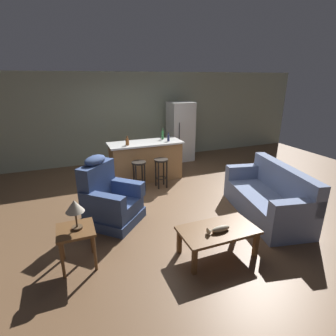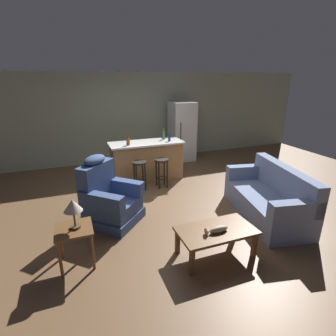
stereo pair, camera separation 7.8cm
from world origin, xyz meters
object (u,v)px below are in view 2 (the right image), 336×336
Objects in this scene: coffee_table at (216,233)px; bottle_tall_green at (128,142)px; table_lamp at (73,207)px; bar_stool_left at (140,170)px; recliner_near_lamp at (109,199)px; end_table at (74,234)px; bottle_short_amber at (164,135)px; bar_stool_right at (162,168)px; couch at (269,199)px; fish_figurine at (217,230)px; bottle_wine_dark at (169,138)px; refrigerator at (182,132)px; kitchen_island at (147,161)px.

bottle_tall_green is at bearing 99.43° from coffee_table.
table_lamp reaches higher than bar_stool_left.
recliner_near_lamp is at bearing 130.03° from coffee_table.
table_lamp is at bearing 164.50° from coffee_table.
end_table is at bearing -117.14° from bottle_tall_green.
bar_stool_right is at bearing -113.28° from bottle_short_amber.
bottle_tall_green is (-2.03, 2.49, 0.69)m from couch.
fish_figurine is 0.50× the size of bar_stool_left.
recliner_near_lamp is 1.90m from bottle_tall_green.
couch reaches higher than bar_stool_left.
bottle_wine_dark is (-0.99, 2.52, 0.69)m from couch.
table_lamp is 1.92× the size of bottle_tall_green.
bottle_wine_dark reaches higher than bar_stool_left.
table_lamp is 5.14m from refrigerator.
bar_stool_right is at bearing -74.70° from kitchen_island.
bottle_tall_green reaches higher than kitchen_island.
table_lamp reaches higher than coffee_table.
recliner_near_lamp is at bearing -5.22° from couch.
bottle_tall_green reaches higher than coffee_table.
fish_figurine is 0.17× the size of couch.
bar_stool_right is (1.97, 2.13, -0.40)m from table_lamp.
bottle_tall_green is (0.75, 1.64, 0.61)m from recliner_near_lamp.
couch is at bearing -50.83° from bottle_tall_green.
table_lamp is (-1.81, 0.58, 0.41)m from fish_figurine.
kitchen_island is 2.65× the size of bar_stool_left.
refrigerator reaches higher than bar_stool_right.
kitchen_island is at bearing 90.22° from fish_figurine.
table_lamp is 0.23× the size of refrigerator.
refrigerator is 1.44m from bottle_short_amber.
bottle_tall_green is (-0.48, 3.21, 0.57)m from fish_figurine.
refrigerator reaches higher than bar_stool_left.
table_lamp is at bearing -132.78° from bar_stool_right.
bar_stool_left is at bearing 98.72° from coffee_table.
recliner_near_lamp is 2.66m from bottle_short_amber.
bar_stool_left is 0.53m from bar_stool_right.
bottle_tall_green reaches higher than end_table.
couch is at bearing 26.41° from recliner_near_lamp.
fish_figurine is 2.71m from bar_stool_right.
refrigerator is (-0.07, 3.81, 0.54)m from couch.
recliner_near_lamp is 1.79m from bar_stool_right.
recliner_near_lamp is 1.76× the size of bar_stool_left.
couch is at bearing 2.47° from end_table.
recliner_near_lamp reaches higher than table_lamp.
bottle_tall_green is at bearing 63.32° from table_lamp.
end_table is 0.31× the size of kitchen_island.
kitchen_island is (1.82, 2.76, 0.02)m from end_table.
refrigerator is at bearing 72.23° from coffee_table.
bottle_short_amber is at bearing -57.45° from couch.
kitchen_island is 2.65× the size of bar_stool_right.
bar_stool_right is at bearing -126.45° from bottle_wine_dark.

